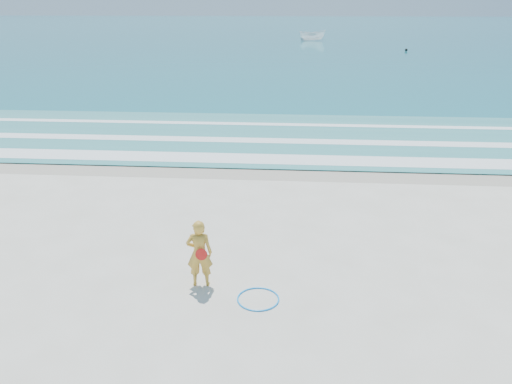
{
  "coord_description": "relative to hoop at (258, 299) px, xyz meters",
  "views": [
    {
      "loc": [
        1.34,
        -9.58,
        6.27
      ],
      "look_at": [
        0.32,
        4.0,
        1.0
      ],
      "focal_mm": 35.0,
      "sensor_mm": 36.0,
      "label": 1
    }
  ],
  "objects": [
    {
      "name": "foam_far",
      "position": [
        -0.68,
        16.57,
        0.04
      ],
      "size": [
        400.0,
        0.6,
        0.01
      ],
      "primitive_type": "cube",
      "color": "white",
      "rests_on": "shallow"
    },
    {
      "name": "boat",
      "position": [
        3.43,
        74.45,
        0.84
      ],
      "size": [
        4.36,
        1.98,
        1.63
      ],
      "primitive_type": "imported",
      "rotation": [
        0.0,
        0.0,
        1.66
      ],
      "color": "white",
      "rests_on": "ocean"
    },
    {
      "name": "wet_sand",
      "position": [
        -0.68,
        9.07,
        -0.02
      ],
      "size": [
        400.0,
        2.4,
        0.0
      ],
      "primitive_type": "cube",
      "color": "#B2A893",
      "rests_on": "ground"
    },
    {
      "name": "buoy",
      "position": [
        14.95,
        57.95,
        0.2
      ],
      "size": [
        0.36,
        0.36,
        0.36
      ],
      "primitive_type": "sphere",
      "color": "black",
      "rests_on": "ocean"
    },
    {
      "name": "hoop",
      "position": [
        0.0,
        0.0,
        0.0
      ],
      "size": [
        1.01,
        1.01,
        0.03
      ],
      "primitive_type": "torus",
      "rotation": [
        0.0,
        0.0,
        -0.06
      ],
      "color": "#0D95FA",
      "rests_on": "ground"
    },
    {
      "name": "ground",
      "position": [
        -0.68,
        0.07,
        -0.02
      ],
      "size": [
        400.0,
        400.0,
        0.0
      ],
      "primitive_type": "plane",
      "color": "silver",
      "rests_on": "ground"
    },
    {
      "name": "foam_mid",
      "position": [
        -0.68,
        13.27,
        0.04
      ],
      "size": [
        400.0,
        0.9,
        0.01
      ],
      "primitive_type": "cube",
      "color": "white",
      "rests_on": "shallow"
    },
    {
      "name": "ocean",
      "position": [
        -0.68,
        105.07,
        0.0
      ],
      "size": [
        400.0,
        190.0,
        0.04
      ],
      "primitive_type": "cube",
      "color": "#19727F",
      "rests_on": "ground"
    },
    {
      "name": "woman",
      "position": [
        -1.39,
        0.54,
        0.81
      ],
      "size": [
        0.63,
        0.45,
        1.65
      ],
      "color": "gold",
      "rests_on": "ground"
    },
    {
      "name": "foam_near",
      "position": [
        -0.68,
        10.37,
        0.04
      ],
      "size": [
        400.0,
        1.4,
        0.01
      ],
      "primitive_type": "cube",
      "color": "white",
      "rests_on": "shallow"
    },
    {
      "name": "shallow",
      "position": [
        -0.68,
        14.07,
        0.03
      ],
      "size": [
        400.0,
        10.0,
        0.01
      ],
      "primitive_type": "cube",
      "color": "#59B7AD",
      "rests_on": "ocean"
    }
  ]
}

